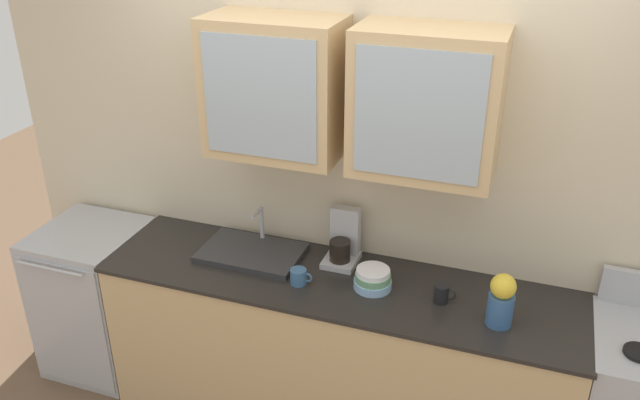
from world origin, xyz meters
The scene contains 9 objects.
back_wall_unit centered at (0.00, 0.32, 1.53)m, with size 4.08×0.47×2.90m.
counter centered at (0.00, 0.00, 0.46)m, with size 2.44×0.63×0.92m.
sink_faucet centered at (-0.51, 0.09, 0.94)m, with size 0.54×0.35×0.22m.
bowl_stack centered at (0.19, 0.00, 0.97)m, with size 0.19×0.19×0.10m.
vase centered at (0.80, -0.09, 1.05)m, with size 0.12×0.12×0.26m.
cup_near_sink centered at (-0.17, -0.09, 0.96)m, with size 0.11×0.08×0.08m.
cup_near_bowls centered at (0.53, -0.01, 0.96)m, with size 0.11×0.07×0.09m.
dishwasher centered at (-1.51, 0.00, 0.46)m, with size 0.56×0.62×0.92m.
coffee_maker centered at (-0.03, 0.20, 1.02)m, with size 0.17×0.20×0.29m.
Camera 1 is at (0.85, -2.65, 2.75)m, focal length 36.90 mm.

